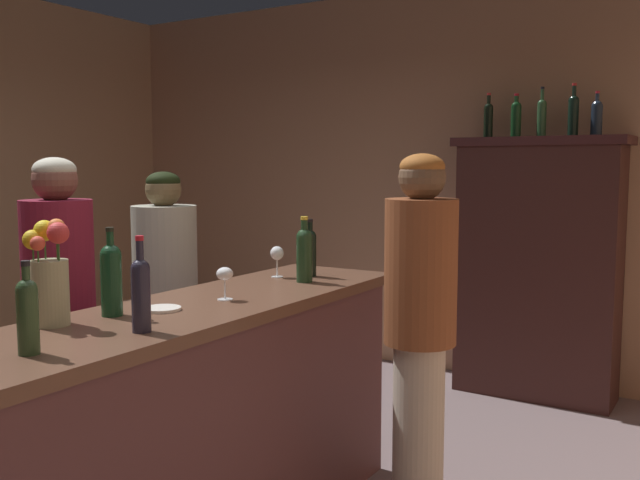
# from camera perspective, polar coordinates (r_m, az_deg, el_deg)

# --- Properties ---
(wall_back) EXTENTS (5.64, 0.12, 2.99)m
(wall_back) POSITION_cam_1_polar(r_m,az_deg,el_deg) (5.78, 7.00, 4.79)
(wall_back) COLOR tan
(wall_back) RESTS_ON ground
(bar_counter) EXTENTS (0.63, 2.54, 1.06)m
(bar_counter) POSITION_cam_1_polar(r_m,az_deg,el_deg) (3.00, -10.94, -15.30)
(bar_counter) COLOR #533032
(bar_counter) RESTS_ON ground
(display_cabinet) EXTENTS (1.15, 0.45, 1.81)m
(display_cabinet) POSITION_cam_1_polar(r_m,az_deg,el_deg) (5.14, 17.16, -1.81)
(display_cabinet) COLOR #351A18
(display_cabinet) RESTS_ON ground
(wine_bottle_merlot) EXTENTS (0.06, 0.06, 0.28)m
(wine_bottle_merlot) POSITION_cam_1_polar(r_m,az_deg,el_deg) (2.28, -22.53, -5.41)
(wine_bottle_merlot) COLOR #2C4527
(wine_bottle_merlot) RESTS_ON bar_counter
(wine_bottle_syrah) EXTENTS (0.06, 0.06, 0.33)m
(wine_bottle_syrah) POSITION_cam_1_polar(r_m,az_deg,el_deg) (2.46, -14.26, -3.98)
(wine_bottle_syrah) COLOR #252233
(wine_bottle_syrah) RESTS_ON bar_counter
(wine_bottle_malbec) EXTENTS (0.08, 0.08, 0.33)m
(wine_bottle_malbec) POSITION_cam_1_polar(r_m,az_deg,el_deg) (2.75, -16.50, -2.82)
(wine_bottle_malbec) COLOR #143A21
(wine_bottle_malbec) RESTS_ON bar_counter
(wine_bottle_riesling) EXTENTS (0.06, 0.06, 0.29)m
(wine_bottle_riesling) POSITION_cam_1_polar(r_m,az_deg,el_deg) (3.58, -0.81, -0.82)
(wine_bottle_riesling) COLOR black
(wine_bottle_riesling) RESTS_ON bar_counter
(wine_bottle_chardonnay) EXTENTS (0.08, 0.08, 0.32)m
(wine_bottle_chardonnay) POSITION_cam_1_polar(r_m,az_deg,el_deg) (3.40, -1.27, -0.98)
(wine_bottle_chardonnay) COLOR #1E391F
(wine_bottle_chardonnay) RESTS_ON bar_counter
(wine_glass_front) EXTENTS (0.07, 0.07, 0.16)m
(wine_glass_front) POSITION_cam_1_polar(r_m,az_deg,el_deg) (3.55, -3.49, -1.16)
(wine_glass_front) COLOR white
(wine_glass_front) RESTS_ON bar_counter
(wine_glass_mid) EXTENTS (0.07, 0.07, 0.14)m
(wine_glass_mid) POSITION_cam_1_polar(r_m,az_deg,el_deg) (2.98, -7.69, -2.85)
(wine_glass_mid) COLOR white
(wine_glass_mid) RESTS_ON bar_counter
(flower_arrangement) EXTENTS (0.16, 0.14, 0.38)m
(flower_arrangement) POSITION_cam_1_polar(r_m,az_deg,el_deg) (2.65, -21.00, -2.72)
(flower_arrangement) COLOR tan
(flower_arrangement) RESTS_ON bar_counter
(cheese_plate) EXTENTS (0.15, 0.15, 0.01)m
(cheese_plate) POSITION_cam_1_polar(r_m,az_deg,el_deg) (2.83, -12.61, -5.44)
(cheese_plate) COLOR white
(cheese_plate) RESTS_ON bar_counter
(display_bottle_left) EXTENTS (0.06, 0.06, 0.32)m
(display_bottle_left) POSITION_cam_1_polar(r_m,az_deg,el_deg) (5.21, 13.43, 9.52)
(display_bottle_left) COLOR black
(display_bottle_left) RESTS_ON display_cabinet
(display_bottle_midleft) EXTENTS (0.07, 0.07, 0.30)m
(display_bottle_midleft) POSITION_cam_1_polar(r_m,az_deg,el_deg) (5.15, 15.54, 9.51)
(display_bottle_midleft) COLOR #13391B
(display_bottle_midleft) RESTS_ON display_cabinet
(display_bottle_center) EXTENTS (0.06, 0.06, 0.34)m
(display_bottle_center) POSITION_cam_1_polar(r_m,az_deg,el_deg) (5.11, 17.46, 9.53)
(display_bottle_center) COLOR #2B502F
(display_bottle_center) RESTS_ON display_cabinet
(display_bottle_midright) EXTENTS (0.07, 0.07, 0.35)m
(display_bottle_midright) POSITION_cam_1_polar(r_m,az_deg,el_deg) (5.06, 19.77, 9.59)
(display_bottle_midright) COLOR black
(display_bottle_midright) RESTS_ON display_cabinet
(display_bottle_right) EXTENTS (0.07, 0.07, 0.29)m
(display_bottle_right) POSITION_cam_1_polar(r_m,az_deg,el_deg) (5.03, 21.43, 9.28)
(display_bottle_right) COLOR #1C2635
(display_bottle_right) RESTS_ON display_cabinet
(patron_in_grey) EXTENTS (0.36, 0.36, 1.59)m
(patron_in_grey) POSITION_cam_1_polar(r_m,az_deg,el_deg) (4.12, -12.33, -4.61)
(patron_in_grey) COLOR maroon
(patron_in_grey) RESTS_ON ground
(patron_tall) EXTENTS (0.32, 0.32, 1.66)m
(patron_tall) POSITION_cam_1_polar(r_m,az_deg,el_deg) (3.45, -20.22, -5.97)
(patron_tall) COLOR #9E9385
(patron_tall) RESTS_ON ground
(bartender) EXTENTS (0.31, 0.31, 1.67)m
(bartender) POSITION_cam_1_polar(r_m,az_deg,el_deg) (3.06, 8.06, -6.93)
(bartender) COLOR #BAA892
(bartender) RESTS_ON ground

